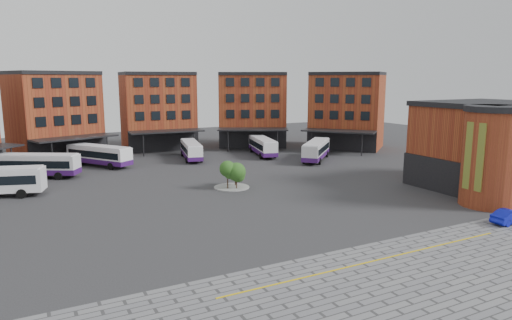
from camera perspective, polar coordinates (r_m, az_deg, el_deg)
name	(u,v)px	position (r m, az deg, el deg)	size (l,w,h in m)	color
ground	(264,215)	(45.58, 0.97, -6.89)	(160.00, 160.00, 0.00)	#28282B
paving_zone	(471,307)	(31.09, 25.29, -16.31)	(50.00, 22.00, 0.02)	slate
yellow_line	(377,260)	(35.91, 14.90, -11.99)	(26.00, 0.15, 0.02)	gold
main_building	(128,116)	(78.42, -15.76, 5.28)	(94.14, 42.48, 14.60)	brown
east_building	(485,147)	(61.35, 26.76, 1.50)	(17.40, 15.40, 10.60)	brown
tree_island	(234,173)	(56.04, -2.77, -1.63)	(4.40, 4.40, 3.56)	gray
bus_b	(35,165)	(68.92, -25.87, -0.56)	(11.41, 8.04, 3.27)	silver
bus_c	(99,155)	(74.30, -19.02, 0.59)	(8.59, 10.95, 3.22)	white
bus_d	(191,150)	(77.09, -8.10, 1.27)	(4.54, 10.75, 2.95)	white
bus_e	(263,146)	(80.30, 0.83, 1.78)	(5.09, 11.29, 3.10)	white
bus_f	(316,150)	(76.01, 7.53, 1.25)	(9.89, 9.77, 3.18)	silver
blue_car	(510,216)	(49.05, 29.19, -6.16)	(1.43, 4.11, 1.35)	#0D15B5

